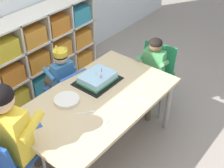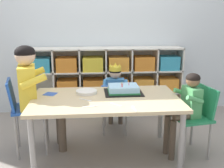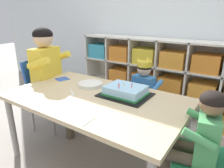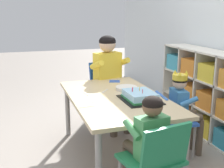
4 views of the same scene
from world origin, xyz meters
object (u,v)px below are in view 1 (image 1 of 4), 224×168
at_px(classroom_chair_adult_side, 9,159).
at_px(birthday_cake_on_tray, 97,79).
at_px(classroom_chair_guest_side, 155,71).
at_px(fork_beside_plate_stack, 87,112).
at_px(guest_at_table_side, 152,67).
at_px(fork_near_cake_tray, 121,104).
at_px(paper_plate_stack, 67,100).
at_px(fork_at_table_front_edge, 143,100).
at_px(child_with_crown, 60,73).
at_px(adult_helper_seated, 15,128).
at_px(fork_near_child_seat, 107,121).
at_px(classroom_chair_blue, 68,90).
at_px(activity_table, 97,104).

height_order(classroom_chair_adult_side, birthday_cake_on_tray, classroom_chair_adult_side).
height_order(classroom_chair_guest_side, fork_beside_plate_stack, classroom_chair_guest_side).
height_order(guest_at_table_side, fork_beside_plate_stack, guest_at_table_side).
xyz_separation_m(birthday_cake_on_tray, fork_near_cake_tray, (-0.12, -0.35, -0.03)).
xyz_separation_m(guest_at_table_side, paper_plate_stack, (-0.96, 0.22, 0.08)).
bearing_deg(classroom_chair_guest_side, fork_at_table_front_edge, -76.36).
xyz_separation_m(child_with_crown, classroom_chair_guest_side, (0.73, -0.64, -0.09)).
relative_size(child_with_crown, paper_plate_stack, 3.92).
relative_size(birthday_cake_on_tray, fork_beside_plate_stack, 3.19).
height_order(guest_at_table_side, fork_near_cake_tray, guest_at_table_side).
relative_size(classroom_chair_adult_side, guest_at_table_side, 0.91).
relative_size(classroom_chair_adult_side, fork_beside_plate_stack, 6.45).
relative_size(classroom_chair_adult_side, fork_near_cake_tray, 7.31).
distance_m(adult_helper_seated, fork_beside_plate_stack, 0.56).
distance_m(fork_beside_plate_stack, fork_near_cake_tray, 0.30).
xyz_separation_m(guest_at_table_side, fork_near_child_seat, (-0.94, -0.20, 0.07)).
bearing_deg(child_with_crown, fork_near_cake_tray, 92.09).
bearing_deg(guest_at_table_side, fork_near_cake_tray, -87.62).
distance_m(classroom_chair_blue, adult_helper_seated, 0.95).
bearing_deg(paper_plate_stack, guest_at_table_side, -12.83).
bearing_deg(fork_at_table_front_edge, child_with_crown, 179.13).
bearing_deg(fork_at_table_front_edge, fork_beside_plate_stack, -128.08).
xyz_separation_m(classroom_chair_blue, fork_near_child_seat, (-0.30, -0.76, 0.23)).
bearing_deg(classroom_chair_guest_side, fork_near_cake_tray, -87.93).
xyz_separation_m(classroom_chair_blue, fork_near_cake_tray, (-0.07, -0.71, 0.23)).
bearing_deg(classroom_chair_blue, child_with_crown, -89.27).
bearing_deg(fork_at_table_front_edge, birthday_cake_on_tray, 178.74).
relative_size(classroom_chair_guest_side, fork_near_child_seat, 5.43).
xyz_separation_m(classroom_chair_guest_side, fork_at_table_front_edge, (-0.66, -0.29, 0.18)).
bearing_deg(fork_near_cake_tray, guest_at_table_side, 58.74).
distance_m(adult_helper_seated, fork_near_child_seat, 0.68).
relative_size(activity_table, paper_plate_stack, 6.59).
distance_m(classroom_chair_blue, classroom_chair_adult_side, 1.02).
relative_size(child_with_crown, fork_near_child_seat, 6.50).
height_order(classroom_chair_blue, fork_near_cake_tray, classroom_chair_blue).
distance_m(classroom_chair_blue, paper_plate_stack, 0.53).
distance_m(classroom_chair_blue, fork_near_cake_tray, 0.75).
height_order(paper_plate_stack, fork_at_table_front_edge, paper_plate_stack).
relative_size(paper_plate_stack, fork_beside_plate_stack, 1.79).
xyz_separation_m(child_with_crown, fork_near_child_seat, (-0.31, -0.86, 0.09)).
bearing_deg(fork_near_child_seat, classroom_chair_guest_side, 5.26).
xyz_separation_m(adult_helper_seated, paper_plate_stack, (0.51, 0.00, -0.07)).
relative_size(classroom_chair_blue, guest_at_table_side, 0.73).
relative_size(guest_at_table_side, fork_at_table_front_edge, 6.19).
bearing_deg(classroom_chair_blue, fork_beside_plate_stack, 67.79).
height_order(activity_table, child_with_crown, child_with_crown).
relative_size(fork_near_child_seat, fork_near_cake_tray, 1.22).
distance_m(guest_at_table_side, fork_at_table_front_edge, 0.62).
relative_size(classroom_chair_blue, fork_near_child_seat, 4.79).
relative_size(activity_table, fork_near_cake_tray, 13.34).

